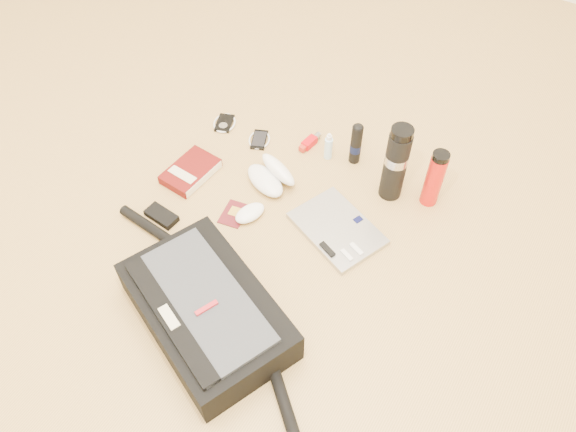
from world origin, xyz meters
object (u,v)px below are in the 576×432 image
at_px(laptop, 337,229).
at_px(thermos_red, 434,179).
at_px(book, 191,172).
at_px(messenger_bag, 206,310).
at_px(thermos_black, 396,163).

xyz_separation_m(laptop, thermos_red, (0.21, 0.28, 0.10)).
bearing_deg(book, laptop, 9.35).
xyz_separation_m(messenger_bag, book, (-0.40, 0.44, -0.05)).
bearing_deg(thermos_red, book, -156.74).
bearing_deg(book, thermos_black, 28.71).
xyz_separation_m(messenger_bag, thermos_black, (0.24, 0.73, 0.09)).
xyz_separation_m(book, thermos_red, (0.77, 0.33, 0.09)).
bearing_deg(thermos_red, messenger_bag, -115.68).
bearing_deg(thermos_red, laptop, -126.25).
height_order(messenger_bag, laptop, messenger_bag).
relative_size(laptop, thermos_red, 1.53).
distance_m(book, thermos_black, 0.72).
distance_m(messenger_bag, thermos_red, 0.86).
relative_size(book, thermos_black, 0.69).
relative_size(messenger_bag, thermos_black, 3.25).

